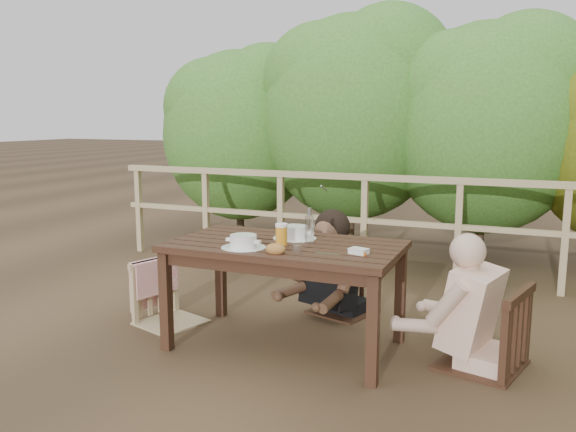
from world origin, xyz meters
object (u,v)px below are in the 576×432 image
at_px(chair_left, 169,267).
at_px(diner_right, 491,260).
at_px(bottle, 310,226).
at_px(tumbler, 297,250).
at_px(soup_far, 295,233).
at_px(chair_right, 484,289).
at_px(soup_near, 243,242).
at_px(butter_tub, 359,252).
at_px(table, 285,296).
at_px(woman, 345,233).
at_px(chair_far, 343,257).
at_px(beer_glass, 282,235).
at_px(bread_roll, 276,249).

xyz_separation_m(chair_left, diner_right, (2.28, 0.10, 0.24)).
height_order(bottle, tumbler, bottle).
distance_m(soup_far, tumbler, 0.47).
relative_size(chair_right, soup_near, 3.46).
relative_size(chair_right, butter_tub, 8.78).
height_order(table, woman, woman).
distance_m(diner_right, soup_far, 1.31).
bearing_deg(woman, butter_tub, 130.25).
bearing_deg(chair_far, diner_right, -11.50).
distance_m(table, tumbler, 0.51).
height_order(beer_glass, bottle, bottle).
relative_size(bread_roll, bottle, 0.51).
height_order(diner_right, bread_roll, diner_right).
bearing_deg(chair_left, diner_right, -69.82).
distance_m(soup_near, bottle, 0.46).
height_order(chair_far, tumbler, chair_far).
height_order(woman, bottle, woman).
xyz_separation_m(soup_far, beer_glass, (0.00, -0.24, 0.03)).
height_order(diner_right, bottle, diner_right).
distance_m(soup_near, soup_far, 0.45).
xyz_separation_m(bread_roll, tumbler, (0.13, 0.04, -0.00)).
relative_size(woman, soup_far, 4.29).
relative_size(chair_right, diner_right, 0.73).
distance_m(chair_right, bottle, 1.18).
bearing_deg(woman, chair_far, 108.21).
bearing_deg(bottle, butter_tub, -24.70).
bearing_deg(diner_right, beer_glass, 115.17).
xyz_separation_m(table, beer_glass, (0.00, -0.06, 0.43)).
bearing_deg(beer_glass, bottle, 40.29).
bearing_deg(beer_glass, chair_far, 80.16).
bearing_deg(bread_roll, table, 101.56).
xyz_separation_m(woman, diner_right, (1.15, -0.68, 0.04)).
relative_size(diner_right, butter_tub, 12.04).
bearing_deg(tumbler, beer_glass, 133.89).
height_order(diner_right, soup_far, diner_right).
xyz_separation_m(chair_far, bread_roll, (-0.09, -1.12, 0.29)).
xyz_separation_m(chair_right, soup_near, (-1.47, -0.40, 0.25)).
relative_size(soup_far, tumbler, 4.05).
bearing_deg(chair_far, woman, 108.21).
relative_size(table, bottle, 6.05).
bearing_deg(chair_right, bottle, -69.58).
bearing_deg(table, tumbler, -53.81).
xyz_separation_m(diner_right, beer_glass, (-1.30, -0.23, 0.10)).
height_order(woman, bread_roll, woman).
bearing_deg(chair_far, butter_tub, -49.33).
bearing_deg(tumbler, diner_right, 20.93).
relative_size(table, soup_far, 5.06).
xyz_separation_m(chair_right, beer_glass, (-1.27, -0.23, 0.28)).
distance_m(chair_far, beer_glass, 0.96).
height_order(chair_right, bread_roll, chair_right).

